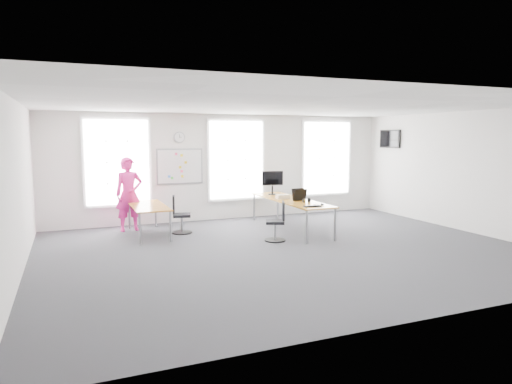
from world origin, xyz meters
name	(u,v)px	position (x,y,z in m)	size (l,w,h in m)	color
floor	(287,250)	(0.00, 0.00, 0.00)	(10.00, 10.00, 0.00)	#2D2C32
ceiling	(289,105)	(0.00, 0.00, 3.00)	(10.00, 10.00, 0.00)	silver
wall_back	(226,167)	(0.00, 4.00, 1.50)	(10.00, 10.00, 0.00)	white
wall_front	(429,206)	(0.00, -4.00, 1.50)	(10.00, 10.00, 0.00)	white
wall_left	(16,189)	(-5.00, 0.00, 1.50)	(10.00, 10.00, 0.00)	white
wall_right	(469,172)	(5.00, 0.00, 1.50)	(10.00, 10.00, 0.00)	white
window_left	(117,162)	(-3.00, 3.97, 1.70)	(1.60, 0.06, 2.20)	silver
window_mid	(236,160)	(0.30, 3.97, 1.70)	(1.60, 0.06, 2.20)	silver
window_right	(326,158)	(3.30, 3.97, 1.70)	(1.60, 0.06, 2.20)	silver
desk_right	(290,201)	(1.01, 1.90, 0.73)	(0.86, 3.21, 0.78)	orange
desk_left	(148,208)	(-2.46, 2.60, 0.67)	(0.80, 1.99, 0.73)	orange
chair_right	(277,224)	(0.16, 0.84, 0.40)	(0.54, 0.54, 0.91)	black
chair_left	(179,217)	(-1.72, 2.51, 0.41)	(0.50, 0.50, 0.93)	black
person	(129,194)	(-2.81, 3.29, 0.93)	(0.68, 0.44, 1.86)	#E42186
whiteboard	(180,166)	(-1.35, 3.97, 1.55)	(1.20, 0.03, 0.90)	silver
wall_clock	(179,137)	(-1.35, 3.97, 2.35)	(0.30, 0.30, 0.04)	gray
tv	(390,139)	(4.95, 3.00, 2.30)	(0.06, 0.90, 0.55)	black
keyboard	(312,206)	(0.91, 0.57, 0.79)	(0.40, 0.14, 0.02)	black
mouse	(322,204)	(1.22, 0.68, 0.80)	(0.08, 0.12, 0.05)	black
lens_cap	(314,204)	(1.15, 0.91, 0.78)	(0.06, 0.06, 0.01)	black
headphones	(306,200)	(1.11, 1.24, 0.83)	(0.19, 0.10, 0.11)	black
laptop_sleeve	(299,195)	(1.09, 1.56, 0.93)	(0.38, 0.25, 0.30)	black
paper_stack	(283,197)	(0.87, 2.05, 0.83)	(0.31, 0.23, 0.11)	beige
monitor	(273,181)	(0.97, 2.90, 1.17)	(0.58, 0.24, 0.65)	black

